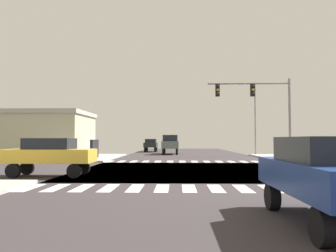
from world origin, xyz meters
TOP-DOWN VIEW (x-y plane):
  - ground at (0.00, 0.00)m, footprint 90.00×90.00m
  - sidewalk_corner_ne at (13.00, 12.00)m, footprint 12.00×12.00m
  - sidewalk_corner_nw at (-13.00, 12.00)m, footprint 12.00×12.00m
  - crosswalk_near at (-0.25, -7.30)m, footprint 13.50×2.00m
  - crosswalk_far at (-0.25, 7.30)m, footprint 13.50×2.00m
  - traffic_signal_mast at (5.47, 7.24)m, footprint 6.77×0.55m
  - street_lamp at (7.49, 17.65)m, footprint 1.78×0.32m
  - bank_building at (-16.04, 12.44)m, footprint 13.55×7.53m
  - sedan_farside_1 at (-5.00, 28.16)m, footprint 1.80×4.30m
  - pickup_crossing_1 at (-2.00, 20.58)m, footprint 2.00×5.10m
  - sedan_leading_3 at (-7.49, -3.50)m, footprint 4.30×1.80m
  - sedan_middle_5 at (2.00, -12.36)m, footprint 1.80×4.30m

SIDE VIEW (x-z plane):
  - ground at x=0.00m, z-range -0.05..0.00m
  - crosswalk_near at x=-0.25m, z-range 0.00..0.01m
  - crosswalk_far at x=-0.25m, z-range 0.00..0.01m
  - sidewalk_corner_ne at x=13.00m, z-range 0.00..0.14m
  - sidewalk_corner_nw at x=-13.00m, z-range 0.00..0.14m
  - sedan_farside_1 at x=-5.00m, z-range 0.18..2.06m
  - sedan_leading_3 at x=-7.49m, z-range 0.18..2.06m
  - sedan_middle_5 at x=2.00m, z-range 0.18..2.06m
  - pickup_crossing_1 at x=-2.00m, z-range 0.12..2.47m
  - bank_building at x=-16.04m, z-range 0.01..4.57m
  - street_lamp at x=7.49m, z-range 0.79..9.11m
  - traffic_signal_mast at x=5.47m, z-range 1.63..8.44m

